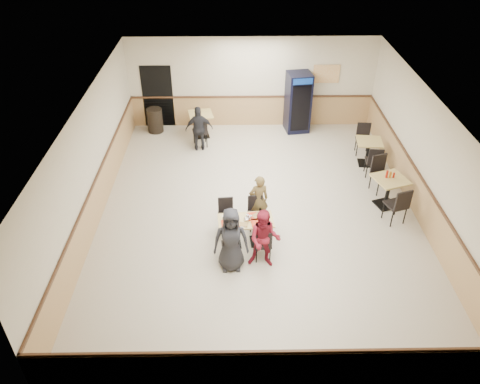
{
  "coord_description": "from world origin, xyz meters",
  "views": [
    {
      "loc": [
        -0.62,
        -9.53,
        7.23
      ],
      "look_at": [
        -0.47,
        -0.5,
        0.98
      ],
      "focal_mm": 35.0,
      "sensor_mm": 36.0,
      "label": 1
    }
  ],
  "objects_px": {
    "diner_woman_left": "(231,240)",
    "back_table": "(201,121)",
    "lone_diner": "(199,129)",
    "side_table_far": "(368,149)",
    "pepsi_cooler": "(298,102)",
    "trash_bin": "(155,120)",
    "main_table": "(246,228)",
    "side_table_near": "(389,188)",
    "diner_man_opposite": "(259,200)",
    "diner_woman_right": "(264,239)"
  },
  "relations": [
    {
      "from": "diner_man_opposite",
      "to": "trash_bin",
      "type": "xyz_separation_m",
      "value": [
        -3.18,
        4.93,
        -0.27
      ]
    },
    {
      "from": "back_table",
      "to": "pepsi_cooler",
      "type": "relative_size",
      "value": 0.44
    },
    {
      "from": "diner_woman_right",
      "to": "pepsi_cooler",
      "type": "relative_size",
      "value": 0.73
    },
    {
      "from": "diner_woman_left",
      "to": "diner_woman_right",
      "type": "relative_size",
      "value": 1.07
    },
    {
      "from": "side_table_far",
      "to": "diner_woman_left",
      "type": "bearing_deg",
      "value": -132.88
    },
    {
      "from": "lone_diner",
      "to": "back_table",
      "type": "relative_size",
      "value": 1.65
    },
    {
      "from": "main_table",
      "to": "side_table_far",
      "type": "relative_size",
      "value": 1.66
    },
    {
      "from": "diner_man_opposite",
      "to": "main_table",
      "type": "bearing_deg",
      "value": 54.94
    },
    {
      "from": "diner_woman_right",
      "to": "pepsi_cooler",
      "type": "distance_m",
      "value": 6.67
    },
    {
      "from": "diner_man_opposite",
      "to": "side_table_far",
      "type": "distance_m",
      "value": 4.32
    },
    {
      "from": "diner_woman_left",
      "to": "diner_man_opposite",
      "type": "xyz_separation_m",
      "value": [
        0.67,
        1.59,
        -0.1
      ]
    },
    {
      "from": "diner_woman_right",
      "to": "side_table_far",
      "type": "height_order",
      "value": "diner_woman_right"
    },
    {
      "from": "diner_man_opposite",
      "to": "lone_diner",
      "type": "bearing_deg",
      "value": -78.36
    },
    {
      "from": "diner_woman_left",
      "to": "lone_diner",
      "type": "height_order",
      "value": "diner_woman_left"
    },
    {
      "from": "lone_diner",
      "to": "trash_bin",
      "type": "distance_m",
      "value": 2.01
    },
    {
      "from": "side_table_far",
      "to": "back_table",
      "type": "bearing_deg",
      "value": 159.58
    },
    {
      "from": "diner_man_opposite",
      "to": "lone_diner",
      "type": "height_order",
      "value": "lone_diner"
    },
    {
      "from": "lone_diner",
      "to": "trash_bin",
      "type": "height_order",
      "value": "lone_diner"
    },
    {
      "from": "pepsi_cooler",
      "to": "trash_bin",
      "type": "distance_m",
      "value": 4.73
    },
    {
      "from": "diner_woman_left",
      "to": "main_table",
      "type": "bearing_deg",
      "value": 66.06
    },
    {
      "from": "side_table_near",
      "to": "side_table_far",
      "type": "bearing_deg",
      "value": 90.31
    },
    {
      "from": "diner_woman_left",
      "to": "side_table_near",
      "type": "xyz_separation_m",
      "value": [
        4.02,
        2.23,
        -0.22
      ]
    },
    {
      "from": "side_table_near",
      "to": "diner_man_opposite",
      "type": "bearing_deg",
      "value": -169.12
    },
    {
      "from": "diner_man_opposite",
      "to": "pepsi_cooler",
      "type": "distance_m",
      "value": 5.21
    },
    {
      "from": "pepsi_cooler",
      "to": "side_table_far",
      "type": "bearing_deg",
      "value": -59.2
    },
    {
      "from": "diner_woman_left",
      "to": "side_table_far",
      "type": "relative_size",
      "value": 1.96
    },
    {
      "from": "main_table",
      "to": "pepsi_cooler",
      "type": "bearing_deg",
      "value": 67.08
    },
    {
      "from": "trash_bin",
      "to": "diner_man_opposite",
      "type": "bearing_deg",
      "value": -57.17
    },
    {
      "from": "lone_diner",
      "to": "diner_man_opposite",
      "type": "bearing_deg",
      "value": 107.88
    },
    {
      "from": "back_table",
      "to": "lone_diner",
      "type": "bearing_deg",
      "value": -90.0
    },
    {
      "from": "trash_bin",
      "to": "back_table",
      "type": "bearing_deg",
      "value": -12.76
    },
    {
      "from": "main_table",
      "to": "pepsi_cooler",
      "type": "distance_m",
      "value": 6.08
    },
    {
      "from": "main_table",
      "to": "pepsi_cooler",
      "type": "relative_size",
      "value": 0.67
    },
    {
      "from": "diner_woman_left",
      "to": "back_table",
      "type": "height_order",
      "value": "diner_woman_left"
    },
    {
      "from": "pepsi_cooler",
      "to": "lone_diner",
      "type": "bearing_deg",
      "value": -166.09
    },
    {
      "from": "trash_bin",
      "to": "pepsi_cooler",
      "type": "bearing_deg",
      "value": 0.52
    },
    {
      "from": "diner_man_opposite",
      "to": "trash_bin",
      "type": "relative_size",
      "value": 1.67
    },
    {
      "from": "diner_woman_left",
      "to": "side_table_far",
      "type": "bearing_deg",
      "value": 45.91
    },
    {
      "from": "diner_man_opposite",
      "to": "back_table",
      "type": "bearing_deg",
      "value": -82.66
    },
    {
      "from": "diner_woman_left",
      "to": "trash_bin",
      "type": "height_order",
      "value": "diner_woman_left"
    },
    {
      "from": "lone_diner",
      "to": "back_table",
      "type": "distance_m",
      "value": 0.92
    },
    {
      "from": "side_table_near",
      "to": "main_table",
      "type": "bearing_deg",
      "value": -158.68
    },
    {
      "from": "main_table",
      "to": "lone_diner",
      "type": "relative_size",
      "value": 0.92
    },
    {
      "from": "lone_diner",
      "to": "side_table_far",
      "type": "distance_m",
      "value": 5.08
    },
    {
      "from": "side_table_near",
      "to": "trash_bin",
      "type": "bearing_deg",
      "value": 146.74
    },
    {
      "from": "pepsi_cooler",
      "to": "trash_bin",
      "type": "height_order",
      "value": "pepsi_cooler"
    },
    {
      "from": "trash_bin",
      "to": "diner_woman_left",
      "type": "bearing_deg",
      "value": -68.89
    },
    {
      "from": "diner_woman_left",
      "to": "back_table",
      "type": "relative_size",
      "value": 1.79
    },
    {
      "from": "lone_diner",
      "to": "pepsi_cooler",
      "type": "xyz_separation_m",
      "value": [
        3.15,
        1.29,
        0.27
      ]
    },
    {
      "from": "diner_woman_left",
      "to": "side_table_near",
      "type": "height_order",
      "value": "diner_woman_left"
    }
  ]
}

